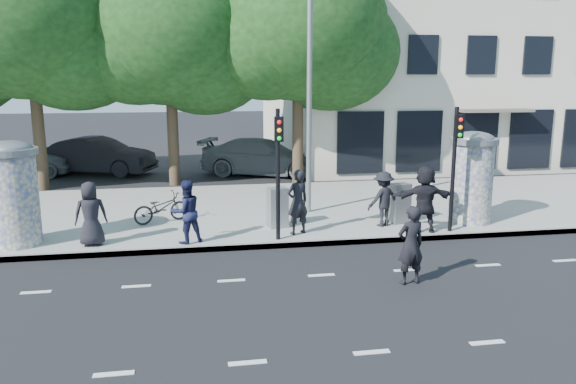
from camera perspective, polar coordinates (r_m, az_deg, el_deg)
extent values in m
plane|color=black|center=(11.38, 5.02, -10.84)|extent=(120.00, 120.00, 0.00)
cube|color=gray|center=(18.36, -0.87, -1.74)|extent=(40.00, 8.00, 0.15)
cube|color=slate|center=(14.61, 1.51, -5.31)|extent=(40.00, 0.10, 0.16)
cube|color=silver|center=(9.46, 8.50, -15.81)|extent=(32.00, 0.12, 0.01)
cube|color=silver|center=(12.64, 3.41, -8.44)|extent=(32.00, 0.12, 0.01)
cylinder|color=beige|center=(15.62, -26.11, -0.76)|extent=(1.20, 1.20, 2.30)
cylinder|color=slate|center=(15.43, -26.52, 3.70)|extent=(1.36, 1.36, 0.16)
ellipsoid|color=slate|center=(15.42, -26.55, 4.00)|extent=(1.10, 1.10, 0.38)
cylinder|color=beige|center=(17.10, 18.11, 0.86)|extent=(1.20, 1.20, 2.30)
cylinder|color=slate|center=(16.93, 18.38, 4.95)|extent=(1.36, 1.36, 0.16)
ellipsoid|color=slate|center=(16.92, 18.40, 5.22)|extent=(1.10, 1.10, 0.38)
cylinder|color=black|center=(14.38, -1.03, 1.70)|extent=(0.11, 0.11, 3.40)
cube|color=black|center=(14.04, -0.94, 6.40)|extent=(0.22, 0.14, 0.62)
cylinder|color=black|center=(15.81, 16.44, 2.14)|extent=(0.11, 0.11, 3.40)
cube|color=black|center=(15.51, 16.99, 6.40)|extent=(0.22, 0.14, 0.62)
cylinder|color=slate|center=(17.21, 2.18, 11.05)|extent=(0.16, 0.16, 8.00)
cylinder|color=#38281C|center=(23.46, -24.01, 5.87)|extent=(0.44, 0.44, 4.73)
ellipsoid|color=black|center=(23.47, -24.88, 15.97)|extent=(7.20, 7.20, 6.12)
cylinder|color=#38281C|center=(22.96, -11.62, 6.14)|extent=(0.44, 0.44, 4.41)
ellipsoid|color=black|center=(22.93, -12.04, 15.81)|extent=(6.80, 6.80, 5.78)
cylinder|color=#38281C|center=(22.93, 1.00, 6.59)|extent=(0.44, 0.44, 4.59)
ellipsoid|color=black|center=(22.92, 1.03, 16.67)|extent=(7.00, 7.00, 5.95)
cube|color=beige|center=(33.59, 16.88, 14.07)|extent=(20.00, 15.00, 12.00)
cube|color=black|center=(27.11, 23.39, 4.96)|extent=(18.00, 0.10, 2.60)
cube|color=#59544C|center=(25.67, 20.27, 7.78)|extent=(3.20, 0.90, 0.12)
cube|color=#194C8C|center=(23.22, 3.39, 8.88)|extent=(1.60, 0.06, 0.30)
imported|color=black|center=(14.89, -19.41, -2.10)|extent=(0.89, 0.67, 1.64)
imported|color=black|center=(15.06, 0.98, -1.00)|extent=(0.76, 0.63, 1.77)
imported|color=#191C3F|center=(14.49, -10.30, -1.99)|extent=(0.97, 0.88, 1.63)
imported|color=black|center=(16.11, 9.66, -0.70)|extent=(1.15, 0.89, 1.57)
imported|color=black|center=(15.67, 13.70, -0.68)|extent=(1.77, 0.76, 1.85)
imported|color=black|center=(12.16, 12.35, -5.30)|extent=(0.69, 0.52, 1.71)
imported|color=black|center=(16.74, -12.75, -1.56)|extent=(1.24, 1.76, 0.88)
cube|color=gray|center=(15.80, -1.07, -1.59)|extent=(0.61, 0.49, 1.13)
cube|color=slate|center=(16.59, 11.26, -1.13)|extent=(0.64, 0.53, 1.15)
imported|color=slate|center=(27.17, -26.15, 3.06)|extent=(2.30, 4.92, 1.63)
imported|color=black|center=(26.59, -18.74, 3.49)|extent=(3.30, 5.30, 1.65)
imported|color=slate|center=(25.01, -2.51, 3.58)|extent=(4.05, 5.99, 1.61)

